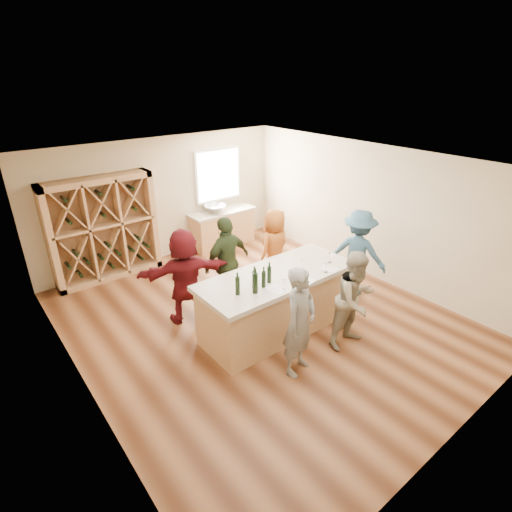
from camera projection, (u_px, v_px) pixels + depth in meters
floor at (259, 320)px, 7.29m from camera, size 6.00×7.00×0.10m
ceiling at (259, 161)px, 6.06m from camera, size 6.00×7.00×0.10m
wall_back at (162, 199)px, 9.19m from camera, size 6.00×0.10×2.80m
wall_front at (472, 356)px, 4.16m from camera, size 6.00×0.10×2.80m
wall_left at (68, 310)px, 4.95m from camera, size 0.10×7.00×2.80m
wall_right at (372, 211)px, 8.39m from camera, size 0.10×7.00×2.80m
window_frame at (218, 175)px, 9.83m from camera, size 1.30×0.06×1.30m
window_pane at (219, 175)px, 9.80m from camera, size 1.18×0.01×1.18m
wine_rack at (104, 229)px, 8.27m from camera, size 2.20×0.45×2.20m
back_counter_base at (223, 229)px, 10.14m from camera, size 1.60×0.58×0.86m
back_counter_top at (222, 212)px, 9.95m from camera, size 1.70×0.62×0.06m
sink at (215, 209)px, 9.78m from camera, size 0.54×0.54×0.19m
faucet at (211, 205)px, 9.88m from camera, size 0.02×0.02×0.30m
tasting_counter_base at (277, 304)px, 6.76m from camera, size 2.60×1.00×1.00m
tasting_counter_top at (277, 276)px, 6.53m from camera, size 2.72×1.12×0.08m
wine_bottle_a at (238, 286)px, 5.87m from camera, size 0.09×0.09×0.28m
wine_bottle_b at (255, 283)px, 5.90m from camera, size 0.09×0.09×0.33m
wine_bottle_c at (254, 280)px, 6.03m from camera, size 0.08×0.08×0.29m
wine_bottle_d at (264, 279)px, 6.07m from camera, size 0.08×0.08×0.27m
wine_bottle_e at (269, 275)px, 6.20m from camera, size 0.07×0.07×0.27m
wine_glass_a at (284, 285)px, 6.02m from camera, size 0.07×0.07×0.17m
wine_glass_c at (326, 268)px, 6.53m from camera, size 0.08×0.08×0.16m
wine_glass_d at (303, 264)px, 6.63m from camera, size 0.07×0.07×0.18m
wine_glass_e at (330, 258)px, 6.86m from camera, size 0.09×0.09×0.19m
tasting_menu_a at (276, 289)px, 6.07m from camera, size 0.25×0.33×0.00m
tasting_menu_b at (304, 279)px, 6.34m from camera, size 0.29×0.37×0.00m
tasting_menu_c at (329, 269)px, 6.68m from camera, size 0.28×0.32×0.00m
person_near_left at (300, 322)px, 5.68m from camera, size 0.73×0.61×1.70m
person_near_right at (355, 300)px, 6.28m from camera, size 0.80×0.44×1.64m
person_server at (358, 253)px, 7.75m from camera, size 0.93×1.24×1.74m
person_far_mid at (227, 262)px, 7.41m from camera, size 1.08×0.65×1.75m
person_far_right at (274, 248)px, 8.08m from camera, size 0.90×0.70×1.64m
person_far_left at (185, 276)px, 6.90m from camera, size 1.71×1.05×1.74m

